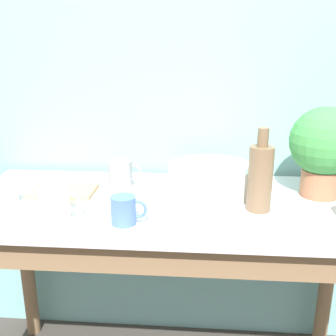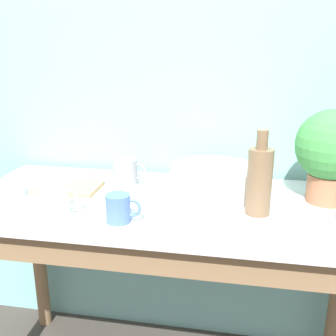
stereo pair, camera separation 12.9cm
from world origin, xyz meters
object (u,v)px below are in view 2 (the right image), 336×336
at_px(potted_plant, 331,150).
at_px(tray_board, 68,187).
at_px(mug_grey, 126,172).
at_px(bowl_small_enamel_white, 8,191).
at_px(mug_cream, 55,199).
at_px(bottle_tall, 259,180).
at_px(mug_blue, 119,208).
at_px(bowl_wash_large, 213,180).

relative_size(potted_plant, tray_board, 1.37).
bearing_deg(potted_plant, mug_grey, 175.95).
bearing_deg(bowl_small_enamel_white, mug_grey, 28.40).
bearing_deg(potted_plant, mug_cream, -163.24).
distance_m(bottle_tall, mug_grey, 0.53).
relative_size(bottle_tall, mug_blue, 2.48).
relative_size(mug_blue, bowl_small_enamel_white, 0.94).
distance_m(bowl_wash_large, mug_blue, 0.39).
xyz_separation_m(mug_blue, bowl_small_enamel_white, (-0.45, 0.13, -0.02)).
xyz_separation_m(mug_blue, mug_grey, (-0.08, 0.34, 0.01)).
relative_size(bottle_tall, bowl_small_enamel_white, 2.32).
xyz_separation_m(bowl_wash_large, bowl_small_enamel_white, (-0.71, -0.16, -0.03)).
height_order(potted_plant, bowl_wash_large, potted_plant).
height_order(mug_grey, mug_cream, mug_cream).
bearing_deg(bottle_tall, tray_board, 171.87).
height_order(bottle_tall, mug_cream, bottle_tall).
distance_m(potted_plant, bowl_wash_large, 0.41).
distance_m(potted_plant, mug_grey, 0.74).
relative_size(potted_plant, bowl_wash_large, 1.04).
distance_m(mug_blue, tray_board, 0.36).
relative_size(bottle_tall, mug_grey, 2.10).
height_order(potted_plant, mug_cream, potted_plant).
height_order(potted_plant, bowl_small_enamel_white, potted_plant).
bearing_deg(bowl_small_enamel_white, tray_board, 30.20).
relative_size(mug_cream, tray_board, 0.57).
height_order(mug_blue, bowl_small_enamel_white, mug_blue).
xyz_separation_m(bowl_wash_large, mug_blue, (-0.26, -0.29, -0.01)).
height_order(bowl_wash_large, mug_grey, bowl_wash_large).
height_order(mug_cream, tray_board, mug_cream).
xyz_separation_m(bottle_tall, tray_board, (-0.68, 0.10, -0.11)).
distance_m(bowl_small_enamel_white, tray_board, 0.21).
bearing_deg(mug_blue, bottle_tall, 18.64).
relative_size(bowl_wash_large, bottle_tall, 1.13).
relative_size(bowl_wash_large, mug_grey, 2.37).
xyz_separation_m(mug_cream, tray_board, (-0.05, 0.21, -0.04)).
bearing_deg(bowl_small_enamel_white, potted_plant, 7.86).
distance_m(potted_plant, bottle_tall, 0.28).
xyz_separation_m(bottle_tall, mug_blue, (-0.41, -0.14, -0.07)).
distance_m(bowl_wash_large, tray_board, 0.54).
height_order(potted_plant, tray_board, potted_plant).
xyz_separation_m(potted_plant, bottle_tall, (-0.23, -0.14, -0.07)).
bearing_deg(mug_blue, mug_grey, 102.77).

